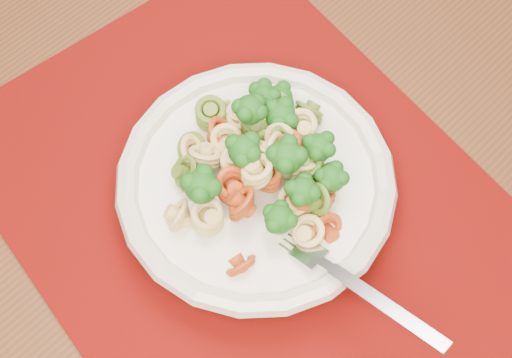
% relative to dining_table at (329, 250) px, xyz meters
% --- Properties ---
extents(room, '(4.01, 4.01, 2.71)m').
position_rel_dining_table_xyz_m(room, '(0.04, -0.27, 0.69)').
color(room, '#432D16').
rests_on(room, ground).
extents(dining_table, '(1.51, 1.24, 0.77)m').
position_rel_dining_table_xyz_m(dining_table, '(0.00, 0.00, 0.00)').
color(dining_table, '#582C18').
rests_on(dining_table, ground).
extents(placemat, '(0.62, 0.57, 0.00)m').
position_rel_dining_table_xyz_m(placemat, '(-0.08, -0.03, 0.12)').
color(placemat, '#610405').
rests_on(placemat, dining_table).
extents(pasta_bowl, '(0.24, 0.24, 0.05)m').
position_rel_dining_table_xyz_m(pasta_bowl, '(-0.07, -0.03, 0.15)').
color(pasta_bowl, silver).
rests_on(pasta_bowl, placemat).
extents(pasta_broccoli_heap, '(0.21, 0.21, 0.06)m').
position_rel_dining_table_xyz_m(pasta_broccoli_heap, '(-0.07, -0.03, 0.17)').
color(pasta_broccoli_heap, '#E6C972').
rests_on(pasta_broccoli_heap, pasta_bowl).
extents(fork, '(0.18, 0.08, 0.08)m').
position_rel_dining_table_xyz_m(fork, '(-0.00, -0.07, 0.16)').
color(fork, silver).
rests_on(fork, pasta_bowl).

